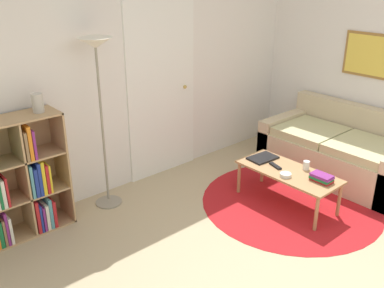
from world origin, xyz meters
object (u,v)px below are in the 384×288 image
object	(u,v)px
cup	(306,165)
couch	(341,151)
floor_lamp	(97,65)
coffee_table	(288,174)
laptop	(263,158)
bowl	(286,175)
vase_on_shelf	(38,103)

from	to	relation	value
cup	couch	bearing A→B (deg)	8.34
floor_lamp	coffee_table	world-z (taller)	floor_lamp
laptop	bowl	world-z (taller)	bowl
floor_lamp	cup	distance (m)	2.32
floor_lamp	bowl	xyz separation A→B (m)	(1.27, -1.31, -1.07)
couch	coffee_table	world-z (taller)	couch
vase_on_shelf	couch	bearing A→B (deg)	-22.32
floor_lamp	coffee_table	size ratio (longest dim) A/B	1.62
bowl	vase_on_shelf	size ratio (longest dim) A/B	0.67
laptop	vase_on_shelf	distance (m)	2.37
couch	bowl	distance (m)	1.24
couch	laptop	bearing A→B (deg)	162.85
floor_lamp	coffee_table	bearing A→B (deg)	-41.60
laptop	cup	size ratio (longest dim) A/B	3.55
bowl	coffee_table	bearing A→B (deg)	25.91
couch	vase_on_shelf	size ratio (longest dim) A/B	10.09
coffee_table	bowl	size ratio (longest dim) A/B	9.29
cup	laptop	bearing A→B (deg)	105.67
cup	bowl	bearing A→B (deg)	172.52
coffee_table	vase_on_shelf	bearing A→B (deg)	146.81
couch	bowl	world-z (taller)	couch
couch	floor_lamp	bearing A→B (deg)	154.13
laptop	bowl	distance (m)	0.46
floor_lamp	vase_on_shelf	xyz separation A→B (m)	(-0.59, 0.05, -0.26)
vase_on_shelf	floor_lamp	bearing A→B (deg)	-5.30
floor_lamp	vase_on_shelf	distance (m)	0.64
couch	coffee_table	xyz separation A→B (m)	(-1.10, -0.03, 0.07)
floor_lamp	laptop	size ratio (longest dim) A/B	5.28
coffee_table	bowl	distance (m)	0.16
couch	cup	size ratio (longest dim) A/B	18.69
cup	vase_on_shelf	bearing A→B (deg)	146.83
bowl	cup	world-z (taller)	cup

